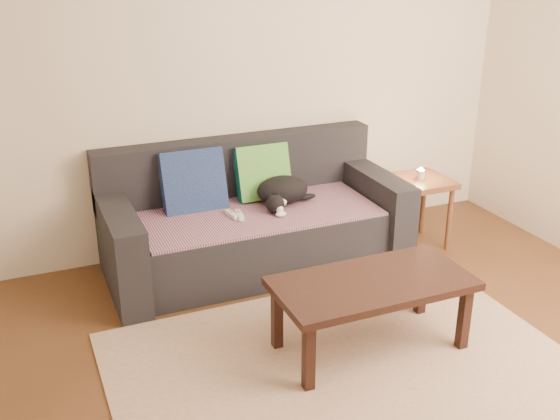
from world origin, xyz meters
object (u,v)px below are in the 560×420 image
(side_table, at_px, (419,191))
(coffee_table, at_px, (372,289))
(wii_remote_a, at_px, (232,215))
(wii_remote_b, at_px, (240,215))
(cat, at_px, (282,191))
(sofa, at_px, (253,224))

(side_table, bearing_deg, coffee_table, -133.68)
(wii_remote_a, relative_size, coffee_table, 0.14)
(wii_remote_a, distance_m, wii_remote_b, 0.05)
(cat, xyz_separation_m, coffee_table, (0.01, -1.26, -0.15))
(wii_remote_b, xyz_separation_m, coffee_table, (0.37, -1.14, -0.07))
(sofa, distance_m, cat, 0.31)
(coffee_table, bearing_deg, wii_remote_a, 109.70)
(coffee_table, bearing_deg, side_table, 46.32)
(sofa, height_order, coffee_table, sofa)
(sofa, relative_size, wii_remote_b, 14.00)
(sofa, height_order, wii_remote_b, sofa)
(wii_remote_a, bearing_deg, coffee_table, -168.54)
(sofa, distance_m, wii_remote_a, 0.27)
(sofa, distance_m, wii_remote_b, 0.25)
(cat, bearing_deg, coffee_table, -107.60)
(coffee_table, bearing_deg, wii_remote_b, 108.10)
(wii_remote_a, distance_m, side_table, 1.47)
(cat, height_order, coffee_table, cat)
(cat, relative_size, side_table, 0.87)
(side_table, bearing_deg, wii_remote_b, 178.04)
(cat, height_order, side_table, cat)
(wii_remote_b, bearing_deg, coffee_table, -155.12)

